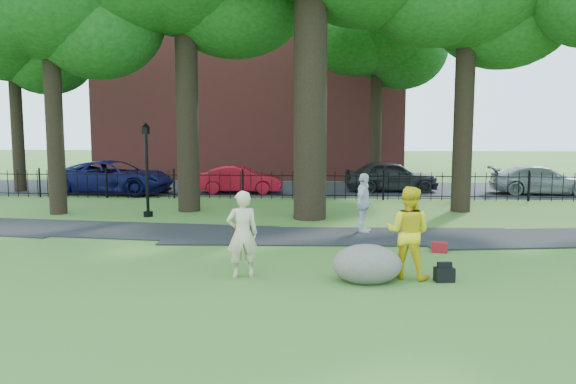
# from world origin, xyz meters

# --- Properties ---
(ground) EXTENTS (120.00, 120.00, 0.00)m
(ground) POSITION_xyz_m (0.00, 0.00, 0.00)
(ground) COLOR #3C5E21
(ground) RESTS_ON ground
(footpath) EXTENTS (36.07, 3.85, 0.03)m
(footpath) POSITION_xyz_m (1.00, 3.90, 0.00)
(footpath) COLOR black
(footpath) RESTS_ON ground
(street) EXTENTS (80.00, 7.00, 0.02)m
(street) POSITION_xyz_m (0.00, 16.00, 0.00)
(street) COLOR black
(street) RESTS_ON ground
(iron_fence) EXTENTS (44.00, 0.04, 1.20)m
(iron_fence) POSITION_xyz_m (0.00, 12.00, 0.60)
(iron_fence) COLOR black
(iron_fence) RESTS_ON ground
(brick_building) EXTENTS (18.00, 8.00, 12.00)m
(brick_building) POSITION_xyz_m (-4.00, 24.00, 6.00)
(brick_building) COLOR maroon
(brick_building) RESTS_ON ground
(woman) EXTENTS (0.75, 0.59, 1.81)m
(woman) POSITION_xyz_m (-1.22, -0.45, 0.90)
(woman) COLOR #D1B790
(woman) RESTS_ON ground
(man) EXTENTS (1.12, 1.01, 1.90)m
(man) POSITION_xyz_m (2.20, -0.31, 0.95)
(man) COLOR yellow
(man) RESTS_ON ground
(pedestrian) EXTENTS (0.72, 1.11, 1.76)m
(pedestrian) POSITION_xyz_m (1.62, 4.54, 0.88)
(pedestrian) COLOR silver
(pedestrian) RESTS_ON ground
(boulder) EXTENTS (1.63, 1.39, 0.82)m
(boulder) POSITION_xyz_m (1.33, -0.67, 0.41)
(boulder) COLOR #6C6A5A
(boulder) RESTS_ON ground
(lamppost) EXTENTS (0.32, 0.32, 3.23)m
(lamppost) POSITION_xyz_m (-5.61, 7.08, 1.58)
(lamppost) COLOR black
(lamppost) RESTS_ON ground
(backpack) EXTENTS (0.41, 0.29, 0.29)m
(backpack) POSITION_xyz_m (2.90, -0.58, 0.14)
(backpack) COLOR black
(backpack) RESTS_ON ground
(red_bag) EXTENTS (0.42, 0.32, 0.26)m
(red_bag) POSITION_xyz_m (3.34, 2.07, 0.13)
(red_bag) COLOR maroon
(red_bag) RESTS_ON ground
(red_sedan) EXTENTS (3.94, 1.51, 1.28)m
(red_sedan) POSITION_xyz_m (-3.43, 14.07, 0.64)
(red_sedan) COLOR #A60C1C
(red_sedan) RESTS_ON ground
(navy_van) EXTENTS (5.78, 3.18, 1.53)m
(navy_van) POSITION_xyz_m (-9.22, 13.50, 0.77)
(navy_van) COLOR #0D0D43
(navy_van) RESTS_ON ground
(grey_car) EXTENTS (4.50, 2.15, 1.49)m
(grey_car) POSITION_xyz_m (3.70, 15.09, 0.74)
(grey_car) COLOR black
(grey_car) RESTS_ON ground
(silver_car) EXTENTS (4.67, 2.26, 1.31)m
(silver_car) POSITION_xyz_m (10.41, 14.39, 0.65)
(silver_car) COLOR gray
(silver_car) RESTS_ON ground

